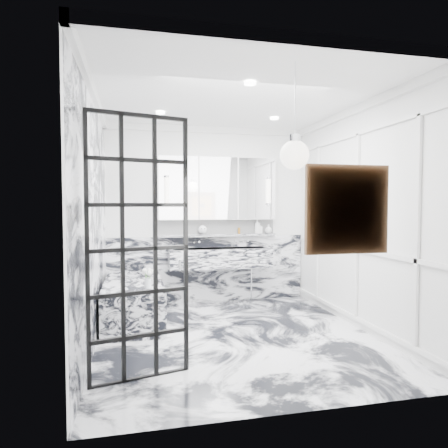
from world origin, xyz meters
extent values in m
plane|color=white|center=(0.00, 0.00, 0.00)|extent=(3.60, 3.60, 0.00)
plane|color=white|center=(0.00, 0.00, 2.80)|extent=(3.60, 3.60, 0.00)
plane|color=white|center=(0.00, 1.80, 1.40)|extent=(3.60, 0.00, 3.60)
plane|color=white|center=(0.00, -1.80, 1.40)|extent=(3.60, 0.00, 3.60)
plane|color=white|center=(-1.60, 0.00, 1.40)|extent=(0.00, 3.60, 3.60)
plane|color=white|center=(1.60, 0.00, 1.40)|extent=(0.00, 3.60, 3.60)
cube|color=white|center=(0.00, 1.78, 0.53)|extent=(3.18, 0.05, 1.05)
cube|color=white|center=(-1.59, 0.00, 1.34)|extent=(0.02, 3.56, 2.68)
cube|color=white|center=(1.58, 0.00, 1.30)|extent=(0.03, 3.40, 2.30)
imported|color=#8C5919|center=(0.81, 1.71, 1.21)|extent=(0.10, 0.10, 0.23)
imported|color=#4C4C51|center=(0.84, 1.71, 1.18)|extent=(0.08, 0.09, 0.17)
imported|color=silver|center=(1.00, 1.71, 1.16)|extent=(0.15, 0.15, 0.14)
sphere|color=white|center=(-0.10, 1.71, 1.17)|extent=(0.14, 0.14, 0.14)
cylinder|color=#8C5919|center=(0.50, 1.71, 1.14)|extent=(0.04, 0.04, 0.10)
cylinder|color=silver|center=(-1.00, 0.34, 0.61)|extent=(0.08, 0.08, 0.12)
cube|color=orange|center=(0.43, -1.76, 1.52)|extent=(0.58, 0.06, 0.58)
sphere|color=white|center=(0.17, -1.36, 1.98)|extent=(0.25, 0.25, 0.25)
cube|color=silver|center=(0.15, 1.55, 0.73)|extent=(1.60, 0.45, 0.30)
cube|color=silver|center=(0.15, 1.72, 1.07)|extent=(1.90, 0.14, 0.04)
cube|color=white|center=(0.15, 1.78, 1.21)|extent=(1.90, 0.03, 0.23)
cube|color=white|center=(0.15, 1.73, 1.82)|extent=(1.90, 0.16, 1.00)
cylinder|color=white|center=(-0.67, 1.63, 1.78)|extent=(0.07, 0.07, 0.40)
cylinder|color=white|center=(0.97, 1.63, 1.78)|extent=(0.07, 0.07, 0.40)
cube|color=silver|center=(-1.18, 0.90, 0.28)|extent=(0.75, 1.65, 0.55)
camera|label=1|loc=(-1.15, -4.52, 1.56)|focal=32.00mm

